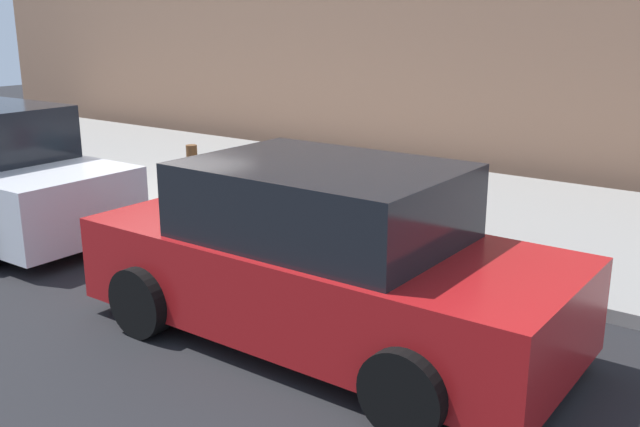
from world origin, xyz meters
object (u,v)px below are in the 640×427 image
at_px(parked_car_red_0, 322,259).
at_px(fire_hydrant, 227,175).
at_px(suitcase_maroon_4, 294,196).
at_px(bollard_post, 193,171).
at_px(suitcase_silver_1, 401,211).
at_px(suitcase_teal_2, 359,206).
at_px(suitcase_red_0, 434,216).
at_px(suitcase_black_3, 327,197).
at_px(suitcase_navy_5, 265,188).

bearing_deg(parked_car_red_0, fire_hydrant, -35.86).
distance_m(suitcase_maroon_4, bollard_post, 1.81).
height_order(suitcase_silver_1, suitcase_maroon_4, suitcase_silver_1).
xyz_separation_m(suitcase_silver_1, suitcase_teal_2, (0.54, 0.11, 0.00)).
relative_size(suitcase_red_0, suitcase_black_3, 1.00).
height_order(suitcase_teal_2, parked_car_red_0, parked_car_red_0).
xyz_separation_m(suitcase_teal_2, suitcase_navy_5, (1.63, -0.08, -0.01)).
bearing_deg(suitcase_silver_1, suitcase_teal_2, 11.17).
distance_m(suitcase_red_0, parked_car_red_0, 2.70).
bearing_deg(suitcase_navy_5, parked_car_red_0, 138.04).
height_order(suitcase_navy_5, parked_car_red_0, parked_car_red_0).
height_order(suitcase_teal_2, suitcase_maroon_4, suitcase_teal_2).
relative_size(suitcase_navy_5, bollard_post, 1.14).
height_order(suitcase_red_0, fire_hydrant, suitcase_red_0).
bearing_deg(bollard_post, suitcase_silver_1, -177.00).
bearing_deg(suitcase_black_3, suitcase_maroon_4, -0.05).
xyz_separation_m(suitcase_red_0, parked_car_red_0, (-0.32, 2.67, 0.27)).
bearing_deg(parked_car_red_0, bollard_post, -30.59).
distance_m(suitcase_silver_1, bollard_post, 3.46).
xyz_separation_m(suitcase_navy_5, parked_car_red_0, (-2.97, 2.67, 0.30)).
distance_m(suitcase_silver_1, suitcase_black_3, 1.10).
xyz_separation_m(suitcase_navy_5, bollard_post, (1.28, 0.16, 0.10)).
relative_size(suitcase_black_3, fire_hydrant, 1.29).
distance_m(suitcase_silver_1, parked_car_red_0, 2.82).
bearing_deg(bollard_post, suitcase_maroon_4, -175.06).
relative_size(suitcase_red_0, bollard_post, 1.20).
relative_size(suitcase_red_0, parked_car_red_0, 0.22).
height_order(suitcase_silver_1, suitcase_navy_5, suitcase_navy_5).
relative_size(suitcase_black_3, bollard_post, 1.20).
bearing_deg(suitcase_maroon_4, suitcase_navy_5, 0.02).
xyz_separation_m(suitcase_black_3, suitcase_maroon_4, (0.56, -0.00, -0.06)).
height_order(suitcase_maroon_4, suitcase_navy_5, suitcase_navy_5).
bearing_deg(parked_car_red_0, suitcase_teal_2, -62.71).
xyz_separation_m(suitcase_maroon_4, parked_car_red_0, (-2.45, 2.67, 0.34)).
relative_size(suitcase_maroon_4, parked_car_red_0, 0.18).
bearing_deg(fire_hydrant, parked_car_red_0, 144.14).
bearing_deg(fire_hydrant, suitcase_teal_2, 178.15).
height_order(suitcase_navy_5, bollard_post, suitcase_navy_5).
xyz_separation_m(suitcase_maroon_4, fire_hydrant, (1.23, 0.01, 0.12)).
relative_size(suitcase_red_0, suitcase_teal_2, 1.16).
bearing_deg(suitcase_teal_2, suitcase_red_0, -175.25).
distance_m(suitcase_red_0, fire_hydrant, 3.36).
height_order(suitcase_black_3, bollard_post, suitcase_black_3).
bearing_deg(suitcase_black_3, suitcase_red_0, -179.88).
height_order(suitcase_navy_5, fire_hydrant, suitcase_navy_5).
bearing_deg(suitcase_silver_1, suitcase_red_0, 177.19).
height_order(fire_hydrant, parked_car_red_0, parked_car_red_0).
height_order(suitcase_black_3, suitcase_maroon_4, suitcase_black_3).
distance_m(suitcase_teal_2, parked_car_red_0, 2.92).
bearing_deg(suitcase_black_3, fire_hydrant, 0.16).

